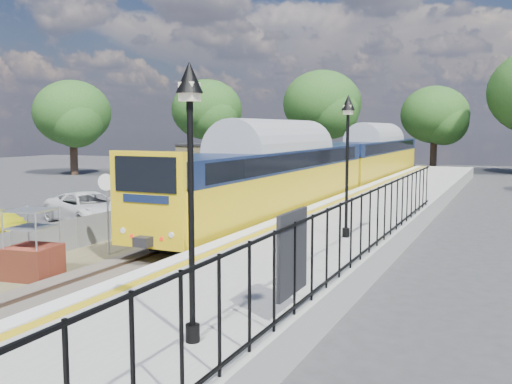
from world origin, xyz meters
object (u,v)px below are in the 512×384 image
Objects in this scene: train at (338,161)px; car_yellow at (0,225)px; brick_plinth at (33,246)px; car_white at (89,208)px; victorian_lamp_south at (190,137)px; speed_sign at (107,200)px; victorian_lamp_north at (348,133)px.

train reaches higher than car_yellow.
car_white is (-5.31, 8.50, -0.29)m from brick_plinth.
victorian_lamp_south is at bearing -111.38° from car_white.
speed_sign is at bearing -111.57° from car_white.
car_yellow is at bearing -114.25° from train.
car_white is at bearing -2.59° from car_yellow.
victorian_lamp_north is at bearing -72.60° from train.
victorian_lamp_north is at bearing -77.77° from car_yellow.
speed_sign reaches higher than car_yellow.
victorian_lamp_south is at bearing -88.85° from victorian_lamp_north.
car_yellow is 4.55m from car_white.
car_yellow is (-13.91, 8.25, -3.72)m from victorian_lamp_south.
train is 19.44m from speed_sign.
train is 16.24m from car_white.
speed_sign is at bearing -163.13° from victorian_lamp_north.
speed_sign reaches higher than brick_plinth.
victorian_lamp_north reaches higher than speed_sign.
car_yellow is at bearing 149.32° from victorian_lamp_south.
train is (-5.50, 26.91, -1.96)m from victorian_lamp_south.
victorian_lamp_north is at bearing 36.34° from brick_plinth.
victorian_lamp_south reaches higher than train.
brick_plinth is 10.02m from car_white.
car_white is at bearing 136.21° from victorian_lamp_south.
victorian_lamp_south is 11.30m from speed_sign.
car_yellow is at bearing 158.64° from speed_sign.
victorian_lamp_north is 10.22m from brick_plinth.
brick_plinth is (-8.00, 4.26, -3.28)m from victorian_lamp_south.
speed_sign is 7.48m from car_white.
victorian_lamp_north is 13.86m from car_white.
brick_plinth is at bearing -143.66° from victorian_lamp_north.
victorian_lamp_south is 27.54m from train.
brick_plinth is at bearing 151.96° from victorian_lamp_south.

